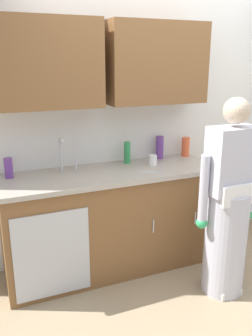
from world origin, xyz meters
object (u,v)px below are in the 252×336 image
at_px(person_at_sink, 228,214).
at_px(bottle_cleaner_spray, 186,147).
at_px(sink, 70,177).
at_px(bottle_water_short, 127,153).
at_px(bottle_soap, 9,168).
at_px(bottle_water_tall, 160,147).
at_px(knife_on_counter, 152,172).
at_px(cup_by_sink, 153,160).

height_order(person_at_sink, bottle_cleaner_spray, person_at_sink).
bearing_deg(sink, bottle_cleaner_spray, 8.82).
bearing_deg(sink, bottle_water_short, 16.13).
bearing_deg(bottle_cleaner_spray, bottle_soap, -178.26).
height_order(bottle_water_tall, bottle_cleaner_spray, bottle_water_tall).
bearing_deg(sink, person_at_sink, -33.29).
relative_size(person_at_sink, bottle_water_tall, 7.27).
bearing_deg(knife_on_counter, cup_by_sink, -90.96).
distance_m(bottle_water_short, cup_by_sink, 0.25).
bearing_deg(bottle_soap, bottle_cleaner_spray, 1.74).
bearing_deg(knife_on_counter, bottle_cleaner_spray, -118.63).
relative_size(bottle_water_short, bottle_cleaner_spray, 1.06).
relative_size(person_at_sink, bottle_soap, 9.60).
relative_size(bottle_water_tall, bottle_cleaner_spray, 1.16).
bearing_deg(person_at_sink, knife_on_counter, 127.24).
bearing_deg(cup_by_sink, bottle_water_short, 145.55).
xyz_separation_m(bottle_cleaner_spray, cup_by_sink, (-0.45, -0.16, -0.05)).
height_order(bottle_soap, cup_by_sink, bottle_soap).
bearing_deg(bottle_water_tall, sink, -167.60).
bearing_deg(bottle_cleaner_spray, cup_by_sink, -160.44).
bearing_deg(bottle_water_short, bottle_cleaner_spray, 1.88).
height_order(bottle_water_short, bottle_water_tall, bottle_water_tall).
xyz_separation_m(person_at_sink, knife_on_counter, (-0.41, 0.54, 0.25)).
relative_size(bottle_soap, bottle_water_tall, 0.76).
xyz_separation_m(bottle_cleaner_spray, knife_on_counter, (-0.57, -0.37, -0.09)).
xyz_separation_m(sink, bottle_water_short, (0.60, 0.17, 0.12)).
xyz_separation_m(person_at_sink, bottle_water_short, (-0.50, 0.89, 0.35)).
height_order(sink, bottle_cleaner_spray, sink).
xyz_separation_m(bottle_water_short, bottle_water_tall, (0.36, 0.04, 0.01)).
bearing_deg(bottle_water_tall, bottle_water_short, -173.91).
distance_m(bottle_soap, cup_by_sink, 1.28).
xyz_separation_m(sink, bottle_soap, (-0.48, 0.14, 0.10)).
relative_size(person_at_sink, bottle_water_short, 7.92).
height_order(bottle_water_short, knife_on_counter, bottle_water_short).
relative_size(bottle_cleaner_spray, cup_by_sink, 2.09).
height_order(sink, bottle_water_short, sink).
bearing_deg(bottle_water_short, knife_on_counter, -76.24).
height_order(sink, person_at_sink, person_at_sink).
bearing_deg(cup_by_sink, person_at_sink, -68.50).
xyz_separation_m(bottle_soap, knife_on_counter, (1.16, -0.32, -0.08)).
bearing_deg(bottle_cleaner_spray, knife_on_counter, -147.02).
relative_size(bottle_water_short, knife_on_counter, 0.85).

